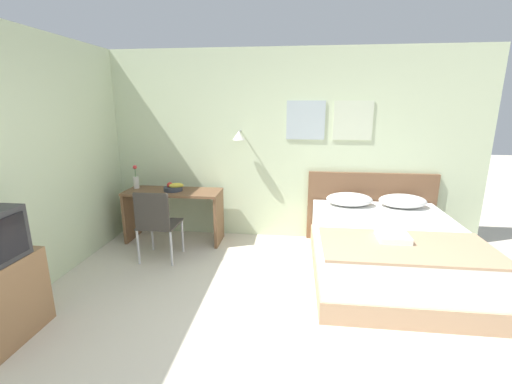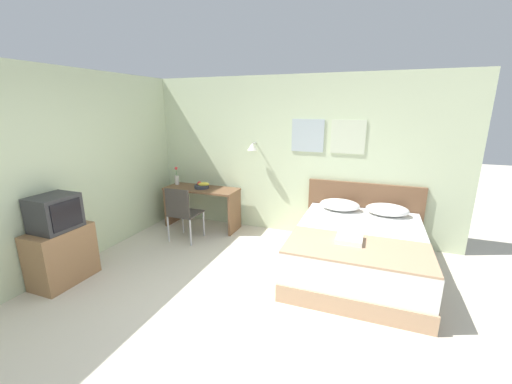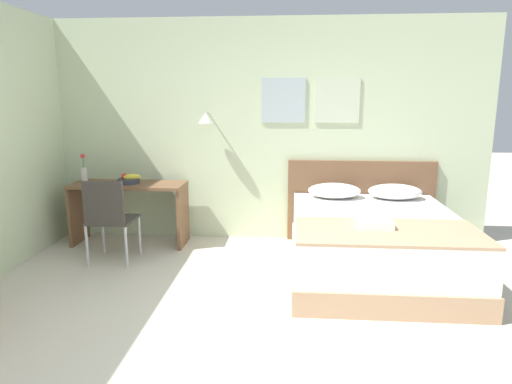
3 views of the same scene
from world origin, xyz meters
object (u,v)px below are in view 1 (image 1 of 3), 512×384
Objects in this scene: headboard at (370,207)px; pillow_right at (403,201)px; fruit_bowl at (173,188)px; desk at (174,205)px; throw_blanket at (407,247)px; flower_vase at (136,180)px; pillow_left at (349,199)px; desk_chair at (156,221)px; folded_towel_near_foot at (393,236)px; bed at (388,251)px.

headboard reaches higher than pillow_right.
desk is at bearing 160.74° from fruit_bowl.
pillow_right is 3.09m from fruit_bowl.
throw_blanket is at bearing -25.60° from desk.
flower_vase is at bearing 172.47° from desk.
pillow_left is 0.66× the size of desk_chair.
fruit_bowl is at bearing 154.37° from throw_blanket.
pillow_right is 1.29m from folded_towel_near_foot.
desk is (-2.76, 0.73, 0.23)m from bed.
headboard is at bearing 6.73° from fruit_bowl.
pillow_right is at bearing 70.30° from folded_towel_near_foot.
pillow_left is 1.98× the size of folded_towel_near_foot.
pillow_right reaches higher than bed.
throw_blanket is 4.73× the size of flower_vase.
folded_towel_near_foot is (-0.44, -1.22, -0.03)m from pillow_right.
bed is 2.75m from desk_chair.
headboard is 2.78m from desk.
headboard is 1.65m from throw_blanket.
pillow_right is 1.98× the size of folded_towel_near_foot.
headboard is 0.48m from pillow_left.
folded_towel_near_foot is 2.91m from fruit_bowl.
pillow_left is 2.51m from desk_chair.
desk_chair is at bearing -163.24° from pillow_left.
fruit_bowl is 0.85× the size of flower_vase.
desk is (-3.10, -0.04, -0.16)m from pillow_right.
fruit_bowl is (-2.75, 0.73, 0.49)m from bed.
desk is at bearing 154.40° from throw_blanket.
fruit_bowl is (-2.75, -0.32, 0.29)m from headboard.
headboard reaches higher than desk_chair.
fruit_bowl is at bearing -179.22° from pillow_right.
bed is 1.16× the size of headboard.
desk is at bearing -7.53° from flower_vase.
desk_chair reaches higher than bed.
folded_towel_near_foot is 2.69m from desk_chair.
fruit_bowl is at bearing -7.78° from flower_vase.
pillow_right is (0.34, 0.77, 0.39)m from bed.
fruit_bowl is (-3.09, -0.04, 0.10)m from pillow_right.
flower_vase is (-3.33, 0.81, 0.56)m from bed.
flower_vase is at bearing 179.29° from pillow_left.
pillow_left is (-0.34, 0.77, 0.39)m from bed.
folded_towel_near_foot is 0.23× the size of desk.
folded_towel_near_foot is (-0.09, -0.45, 0.36)m from bed.
bed is 1.07m from headboard.
flower_vase is (-3.33, 1.40, 0.24)m from throw_blanket.
desk_chair is (-2.74, 0.64, -0.08)m from throw_blanket.
flower_vase reaches higher than throw_blanket.
pillow_right reaches higher than folded_towel_near_foot.
flower_vase is at bearing 172.22° from fruit_bowl.
desk is (-2.76, -0.32, 0.03)m from headboard.
flower_vase reaches higher than pillow_left.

